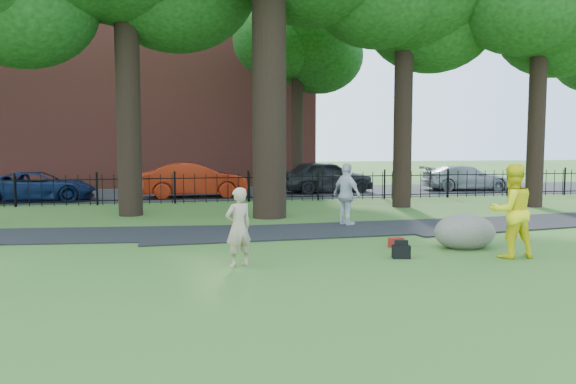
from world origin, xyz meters
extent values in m
plane|color=#375F21|center=(0.00, 0.00, 0.00)|extent=(120.00, 120.00, 0.00)
cube|color=black|center=(1.00, 3.90, 0.00)|extent=(36.07, 3.85, 0.03)
cube|color=black|center=(0.00, 16.00, 0.00)|extent=(80.00, 7.00, 0.02)
cube|color=black|center=(0.00, 12.00, 1.02)|extent=(44.00, 0.04, 0.04)
cube|color=black|center=(0.00, 12.00, 0.18)|extent=(44.00, 0.04, 0.04)
cube|color=brown|center=(-4.00, 24.00, 6.00)|extent=(18.00, 8.00, 12.00)
cylinder|color=black|center=(0.00, 7.00, 5.25)|extent=(1.10, 1.10, 10.50)
ellipsoid|color=black|center=(-7.65, 8.25, 6.82)|extent=(4.80, 4.80, 4.08)
cylinder|color=black|center=(-4.50, 8.50, 4.55)|extent=(0.80, 0.80, 9.10)
cylinder|color=black|center=(5.50, 9.00, 4.20)|extent=(0.70, 0.70, 8.40)
ellipsoid|color=black|center=(6.98, 9.82, 7.44)|extent=(5.28, 5.28, 4.49)
cylinder|color=black|center=(10.50, 8.00, 4.02)|extent=(0.64, 0.64, 8.05)
ellipsoid|color=black|center=(11.89, 8.78, 7.13)|extent=(4.96, 4.96, 4.22)
imported|color=tan|center=(-1.88, -0.10, 0.79)|extent=(0.68, 0.58, 1.58)
imported|color=yellow|center=(3.92, -0.43, 1.00)|extent=(1.00, 0.79, 2.01)
imported|color=silver|center=(1.90, 4.69, 0.93)|extent=(0.86, 1.18, 1.85)
ellipsoid|color=#646154|center=(3.53, 0.79, 0.43)|extent=(1.79, 1.62, 0.86)
cube|color=black|center=(1.59, -0.03, 0.14)|extent=(0.41, 0.31, 0.28)
cube|color=maroon|center=(1.99, 1.19, 0.11)|extent=(0.36, 0.27, 0.22)
imported|color=#971F0B|center=(-2.08, 14.41, 0.78)|extent=(4.75, 1.68, 1.56)
imported|color=#0E1D47|center=(-8.55, 13.95, 0.63)|extent=(4.58, 2.19, 1.26)
imported|color=black|center=(4.32, 15.50, 0.79)|extent=(4.86, 2.45, 1.59)
imported|color=#9A9DA3|center=(11.77, 15.36, 0.64)|extent=(4.58, 2.18, 1.29)
camera|label=1|loc=(-3.20, -11.04, 2.45)|focal=35.00mm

